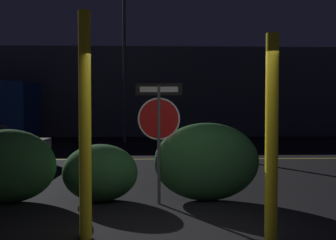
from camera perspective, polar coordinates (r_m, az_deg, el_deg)
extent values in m
cube|color=gold|center=(12.96, -0.37, -5.96)|extent=(43.40, 0.12, 0.01)
cylinder|color=#4C4C51|center=(6.89, -1.39, -3.81)|extent=(0.06, 0.06, 2.19)
cylinder|color=white|center=(6.86, -1.39, 0.19)|extent=(0.78, 0.05, 0.78)
cylinder|color=#B71414|center=(6.86, -1.39, 0.19)|extent=(0.72, 0.05, 0.72)
cube|color=black|center=(6.87, -1.40, 4.69)|extent=(0.85, 0.06, 0.22)
cube|color=white|center=(6.87, -1.40, 4.69)|extent=(0.70, 0.06, 0.10)
cylinder|color=yellow|center=(5.16, -12.53, -0.83)|extent=(0.17, 0.17, 3.08)
cylinder|color=yellow|center=(5.03, 15.51, -2.87)|extent=(0.17, 0.17, 2.74)
ellipsoid|color=#285B2D|center=(7.64, -23.13, -6.46)|extent=(1.77, 0.91, 1.38)
ellipsoid|color=#285B2D|center=(7.27, -10.30, -7.91)|extent=(1.42, 0.99, 1.09)
ellipsoid|color=#285B2D|center=(7.21, 5.92, -6.36)|extent=(2.01, 0.76, 1.49)
cylinder|color=black|center=(12.74, -20.62, -4.88)|extent=(0.61, 0.22, 0.60)
cylinder|color=black|center=(11.23, -23.61, -5.82)|extent=(0.61, 0.22, 0.60)
sphere|color=#F4EFCC|center=(12.18, -17.68, -3.81)|extent=(0.14, 0.14, 0.14)
sphere|color=#F4EFCC|center=(11.18, -19.35, -4.34)|extent=(0.14, 0.14, 0.14)
cylinder|color=black|center=(21.77, -21.87, -1.80)|extent=(0.85, 0.32, 0.84)
cylinder|color=#4C4C51|center=(19.08, -6.66, 8.56)|extent=(0.16, 0.16, 7.98)
cube|color=#4C4C56|center=(25.15, -6.89, 4.08)|extent=(31.24, 4.93, 5.47)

